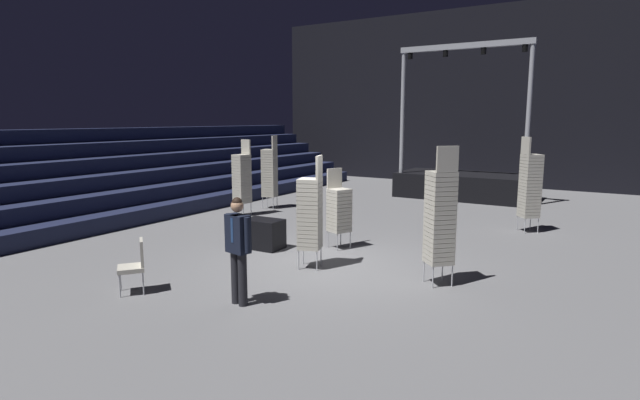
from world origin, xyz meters
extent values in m
cube|color=slate|center=(0.00, 0.00, -0.05)|extent=(22.00, 30.00, 0.10)
cube|color=black|center=(0.00, 15.00, 4.00)|extent=(22.00, 0.30, 8.00)
cube|color=#191E38|center=(-6.88, 1.00, 0.23)|extent=(0.75, 24.00, 0.45)
cube|color=#191E38|center=(-7.62, 1.00, 0.68)|extent=(0.75, 24.00, 0.45)
cube|color=#191E38|center=(-8.38, 1.00, 1.12)|extent=(0.75, 24.00, 0.45)
cube|color=#191E38|center=(-9.12, 1.00, 1.57)|extent=(0.75, 24.00, 0.45)
cube|color=#191E38|center=(-9.88, 1.00, 2.02)|extent=(0.75, 24.00, 0.45)
cube|color=#191E38|center=(-10.62, 1.00, 2.48)|extent=(0.75, 24.00, 0.45)
cube|color=black|center=(0.00, 10.64, 0.47)|extent=(5.05, 2.54, 0.94)
cylinder|color=#9EA0A8|center=(-2.27, 9.62, 3.26)|extent=(0.16, 0.16, 4.63)
cylinder|color=#9EA0A8|center=(2.27, 9.62, 3.26)|extent=(0.16, 0.16, 4.63)
cube|color=#9EA0A8|center=(0.00, 9.62, 5.58)|extent=(4.75, 0.20, 0.20)
cylinder|color=black|center=(-2.02, 9.62, 5.36)|extent=(0.18, 0.18, 0.22)
cylinder|color=black|center=(-0.67, 9.62, 5.36)|extent=(0.18, 0.18, 0.22)
cylinder|color=black|center=(0.67, 9.62, 5.36)|extent=(0.18, 0.18, 0.22)
cylinder|color=black|center=(2.02, 9.62, 5.36)|extent=(0.18, 0.18, 0.22)
cylinder|color=black|center=(0.04, -2.69, 0.44)|extent=(0.15, 0.15, 0.88)
cylinder|color=black|center=(-0.13, -2.65, 0.44)|extent=(0.15, 0.15, 0.88)
cube|color=silver|center=(-0.06, -2.73, 1.19)|extent=(0.20, 0.13, 0.62)
cube|color=black|center=(-0.05, -2.67, 1.19)|extent=(0.44, 0.30, 0.62)
cube|color=navy|center=(-0.07, -2.78, 1.27)|extent=(0.06, 0.02, 0.40)
cylinder|color=black|center=(0.19, -2.71, 1.20)|extent=(0.11, 0.11, 0.57)
cylinder|color=black|center=(-0.28, -2.63, 1.20)|extent=(0.11, 0.11, 0.57)
sphere|color=tan|center=(-0.05, -2.67, 1.65)|extent=(0.21, 0.21, 0.21)
sphere|color=black|center=(-0.05, -2.67, 1.70)|extent=(0.17, 0.17, 0.17)
cylinder|color=#B2B5BA|center=(2.15, 0.02, 0.20)|extent=(0.02, 0.02, 0.40)
cylinder|color=#B2B5BA|center=(2.41, 0.29, 0.20)|extent=(0.02, 0.02, 0.40)
cylinder|color=#B2B5BA|center=(2.41, -0.25, 0.20)|extent=(0.02, 0.02, 0.40)
cylinder|color=#B2B5BA|center=(2.68, 0.02, 0.20)|extent=(0.02, 0.02, 0.40)
cube|color=#B7B2A3|center=(2.41, 0.02, 0.44)|extent=(0.62, 0.62, 0.08)
cube|color=#B7B2A3|center=(2.41, 0.02, 0.53)|extent=(0.62, 0.62, 0.08)
cube|color=#B7B2A3|center=(2.41, 0.02, 0.61)|extent=(0.62, 0.62, 0.08)
cube|color=#B7B2A3|center=(2.41, 0.02, 0.70)|extent=(0.62, 0.62, 0.08)
cube|color=#B7B2A3|center=(2.41, 0.02, 0.78)|extent=(0.62, 0.62, 0.08)
cube|color=#B7B2A3|center=(2.41, 0.02, 0.87)|extent=(0.62, 0.62, 0.08)
cube|color=#B7B2A3|center=(2.41, 0.02, 0.95)|extent=(0.62, 0.62, 0.08)
cube|color=#B7B2A3|center=(2.41, 0.02, 1.04)|extent=(0.62, 0.62, 0.08)
cube|color=#B7B2A3|center=(2.41, 0.02, 1.12)|extent=(0.62, 0.62, 0.08)
cube|color=#B7B2A3|center=(2.41, 0.02, 1.21)|extent=(0.62, 0.62, 0.08)
cube|color=#B7B2A3|center=(2.41, 0.02, 1.29)|extent=(0.62, 0.62, 0.08)
cube|color=#B7B2A3|center=(2.41, 0.02, 1.38)|extent=(0.62, 0.62, 0.08)
cube|color=#B7B2A3|center=(2.41, 0.02, 1.46)|extent=(0.62, 0.62, 0.08)
cube|color=#B7B2A3|center=(2.41, 0.02, 1.55)|extent=(0.62, 0.62, 0.08)
cube|color=#B7B2A3|center=(2.41, 0.02, 1.63)|extent=(0.62, 0.62, 0.08)
cube|color=#B7B2A3|center=(2.41, 0.02, 1.72)|extent=(0.62, 0.62, 0.08)
cube|color=#B7B2A3|center=(2.41, 0.02, 1.80)|extent=(0.62, 0.62, 0.08)
cube|color=#B7B2A3|center=(2.41, 0.02, 1.89)|extent=(0.62, 0.62, 0.08)
cube|color=#B7B2A3|center=(2.41, 0.02, 1.97)|extent=(0.62, 0.62, 0.08)
cube|color=#B7B2A3|center=(2.41, 0.02, 2.06)|extent=(0.62, 0.62, 0.08)
cube|color=#B7B2A3|center=(2.55, -0.12, 2.33)|extent=(0.32, 0.32, 0.46)
cylinder|color=#B2B5BA|center=(-4.89, 3.11, 0.20)|extent=(0.02, 0.02, 0.40)
cylinder|color=#B2B5BA|center=(-5.26, 3.18, 0.20)|extent=(0.02, 0.02, 0.40)
cylinder|color=#B2B5BA|center=(-4.82, 3.49, 0.20)|extent=(0.02, 0.02, 0.40)
cylinder|color=#B2B5BA|center=(-5.19, 3.55, 0.20)|extent=(0.02, 0.02, 0.40)
cube|color=#B7B2A3|center=(-5.04, 3.33, 0.44)|extent=(0.51, 0.51, 0.08)
cube|color=#B7B2A3|center=(-5.04, 3.33, 0.53)|extent=(0.51, 0.51, 0.08)
cube|color=#B7B2A3|center=(-5.04, 3.33, 0.61)|extent=(0.51, 0.51, 0.08)
cube|color=#B7B2A3|center=(-5.04, 3.33, 0.70)|extent=(0.51, 0.51, 0.08)
cube|color=#B7B2A3|center=(-5.04, 3.33, 0.78)|extent=(0.51, 0.51, 0.08)
cube|color=#B7B2A3|center=(-5.04, 3.33, 0.87)|extent=(0.51, 0.51, 0.08)
cube|color=#B7B2A3|center=(-5.04, 3.33, 0.95)|extent=(0.51, 0.51, 0.08)
cube|color=#B7B2A3|center=(-5.04, 3.33, 1.04)|extent=(0.51, 0.51, 0.08)
cube|color=#B7B2A3|center=(-5.04, 3.33, 1.12)|extent=(0.51, 0.51, 0.08)
cube|color=#B7B2A3|center=(-5.04, 3.33, 1.21)|extent=(0.51, 0.51, 0.08)
cube|color=#B7B2A3|center=(-5.04, 3.33, 1.29)|extent=(0.51, 0.51, 0.08)
cube|color=#B7B2A3|center=(-5.04, 3.33, 1.38)|extent=(0.51, 0.51, 0.08)
cube|color=#B7B2A3|center=(-5.04, 3.33, 1.46)|extent=(0.51, 0.51, 0.08)
cube|color=#B7B2A3|center=(-5.04, 3.33, 1.55)|extent=(0.51, 0.51, 0.08)
cube|color=#B7B2A3|center=(-5.04, 3.33, 1.63)|extent=(0.51, 0.51, 0.08)
cube|color=#B7B2A3|center=(-5.04, 3.33, 1.72)|extent=(0.51, 0.51, 0.08)
cube|color=#B7B2A3|center=(-5.04, 3.33, 1.80)|extent=(0.51, 0.51, 0.08)
cube|color=#B7B2A3|center=(-5.04, 3.33, 1.89)|extent=(0.51, 0.51, 0.08)
cube|color=#B7B2A3|center=(-5.01, 3.53, 2.16)|extent=(0.41, 0.12, 0.46)
cylinder|color=#B2B5BA|center=(-5.23, 4.61, 0.20)|extent=(0.02, 0.02, 0.40)
cylinder|color=#B2B5BA|center=(-5.33, 4.97, 0.20)|extent=(0.02, 0.02, 0.40)
cylinder|color=#B2B5BA|center=(-4.86, 4.71, 0.20)|extent=(0.02, 0.02, 0.40)
cylinder|color=#B2B5BA|center=(-4.96, 5.08, 0.20)|extent=(0.02, 0.02, 0.40)
cube|color=#B7B2A3|center=(-5.10, 4.84, 0.44)|extent=(0.54, 0.54, 0.08)
cube|color=#B7B2A3|center=(-5.10, 4.84, 0.53)|extent=(0.54, 0.54, 0.08)
cube|color=#B7B2A3|center=(-5.10, 4.84, 0.61)|extent=(0.54, 0.54, 0.08)
cube|color=#B7B2A3|center=(-5.10, 4.84, 0.70)|extent=(0.54, 0.54, 0.08)
cube|color=#B7B2A3|center=(-5.10, 4.84, 0.78)|extent=(0.54, 0.54, 0.08)
cube|color=#B7B2A3|center=(-5.10, 4.84, 0.87)|extent=(0.54, 0.54, 0.08)
cube|color=#B7B2A3|center=(-5.10, 4.84, 0.95)|extent=(0.54, 0.54, 0.08)
cube|color=#B7B2A3|center=(-5.10, 4.84, 1.04)|extent=(0.54, 0.54, 0.08)
cube|color=#B7B2A3|center=(-5.10, 4.84, 1.12)|extent=(0.54, 0.54, 0.08)
cube|color=#B7B2A3|center=(-5.10, 4.84, 1.21)|extent=(0.54, 0.54, 0.08)
cube|color=#B7B2A3|center=(-5.10, 4.84, 1.29)|extent=(0.54, 0.54, 0.08)
cube|color=#B7B2A3|center=(-5.10, 4.84, 1.38)|extent=(0.54, 0.54, 0.08)
cube|color=#B7B2A3|center=(-5.10, 4.84, 1.46)|extent=(0.54, 0.54, 0.08)
cube|color=#B7B2A3|center=(-5.10, 4.84, 1.55)|extent=(0.54, 0.54, 0.08)
cube|color=#B7B2A3|center=(-5.10, 4.84, 1.63)|extent=(0.54, 0.54, 0.08)
cube|color=#B7B2A3|center=(-5.10, 4.84, 1.72)|extent=(0.54, 0.54, 0.08)
cube|color=#B7B2A3|center=(-5.10, 4.84, 1.80)|extent=(0.54, 0.54, 0.08)
cube|color=#B7B2A3|center=(-5.10, 4.84, 1.89)|extent=(0.54, 0.54, 0.08)
cube|color=#B7B2A3|center=(-5.10, 4.84, 1.97)|extent=(0.54, 0.54, 0.08)
cube|color=#B7B2A3|center=(-4.91, 4.89, 2.25)|extent=(0.16, 0.40, 0.46)
cylinder|color=#B2B5BA|center=(3.11, 5.83, 0.20)|extent=(0.02, 0.02, 0.40)
cylinder|color=#B2B5BA|center=(3.35, 5.53, 0.20)|extent=(0.02, 0.02, 0.40)
cylinder|color=#B2B5BA|center=(2.81, 5.59, 0.20)|extent=(0.02, 0.02, 0.40)
cylinder|color=#B2B5BA|center=(3.05, 5.29, 0.20)|extent=(0.02, 0.02, 0.40)
cube|color=#B7B2A3|center=(3.08, 5.56, 0.44)|extent=(0.62, 0.62, 0.08)
cube|color=#B7B2A3|center=(3.08, 5.56, 0.53)|extent=(0.62, 0.62, 0.08)
cube|color=#B7B2A3|center=(3.08, 5.56, 0.61)|extent=(0.62, 0.62, 0.08)
cube|color=#B7B2A3|center=(3.08, 5.56, 0.70)|extent=(0.62, 0.62, 0.08)
cube|color=#B7B2A3|center=(3.08, 5.56, 0.78)|extent=(0.62, 0.62, 0.08)
cube|color=#B7B2A3|center=(3.08, 5.56, 0.87)|extent=(0.62, 0.62, 0.08)
cube|color=#B7B2A3|center=(3.08, 5.56, 0.95)|extent=(0.62, 0.62, 0.08)
cube|color=#B7B2A3|center=(3.08, 5.56, 1.04)|extent=(0.62, 0.62, 0.08)
cube|color=#B7B2A3|center=(3.08, 5.56, 1.12)|extent=(0.62, 0.62, 0.08)
cube|color=#B7B2A3|center=(3.08, 5.56, 1.21)|extent=(0.62, 0.62, 0.08)
cube|color=#B7B2A3|center=(3.08, 5.56, 1.29)|extent=(0.62, 0.62, 0.08)
cube|color=#B7B2A3|center=(3.08, 5.56, 1.38)|extent=(0.62, 0.62, 0.08)
cube|color=#B7B2A3|center=(3.08, 5.56, 1.46)|extent=(0.62, 0.62, 0.08)
cube|color=#B7B2A3|center=(3.08, 5.56, 1.55)|extent=(0.62, 0.62, 0.08)
cube|color=#B7B2A3|center=(3.08, 5.56, 1.63)|extent=(0.62, 0.62, 0.08)
cube|color=#B7B2A3|center=(3.08, 5.56, 1.72)|extent=(0.62, 0.62, 0.08)
cube|color=#B7B2A3|center=(3.08, 5.56, 1.80)|extent=(0.62, 0.62, 0.08)
cube|color=#B7B2A3|center=(3.08, 5.56, 1.89)|extent=(0.62, 0.62, 0.08)
cube|color=#B7B2A3|center=(3.08, 5.56, 1.97)|extent=(0.62, 0.62, 0.08)
cube|color=#B7B2A3|center=(3.08, 5.56, 2.06)|extent=(0.62, 0.62, 0.08)
cube|color=#B7B2A3|center=(2.93, 5.44, 2.33)|extent=(0.29, 0.35, 0.46)
cylinder|color=#B2B5BA|center=(-0.18, 1.46, 0.20)|extent=(0.02, 0.02, 0.40)
cylinder|color=#B2B5BA|center=(-0.34, 1.11, 0.20)|extent=(0.02, 0.02, 0.40)
cylinder|color=#B2B5BA|center=(-0.52, 1.61, 0.20)|extent=(0.02, 0.02, 0.40)
cylinder|color=#B2B5BA|center=(-0.68, 1.27, 0.20)|extent=(0.02, 0.02, 0.40)
cube|color=#B7B2A3|center=(-0.43, 1.36, 0.44)|extent=(0.58, 0.58, 0.08)
cube|color=#B7B2A3|center=(-0.43, 1.36, 0.53)|extent=(0.58, 0.58, 0.08)
cube|color=#B7B2A3|center=(-0.43, 1.36, 0.61)|extent=(0.58, 0.58, 0.08)
cube|color=#B7B2A3|center=(-0.43, 1.36, 0.70)|extent=(0.58, 0.58, 0.08)
cube|color=#B7B2A3|center=(-0.43, 1.36, 0.78)|extent=(0.58, 0.58, 0.08)
cube|color=#B7B2A3|center=(-0.43, 1.36, 0.87)|extent=(0.58, 0.58, 0.08)
cube|color=#B7B2A3|center=(-0.43, 1.36, 0.95)|extent=(0.58, 0.58, 0.08)
cube|color=#B7B2A3|center=(-0.43, 1.36, 1.04)|extent=(0.58, 0.58, 0.08)
cube|color=#B7B2A3|center=(-0.43, 1.36, 1.12)|extent=(0.58, 0.58, 0.08)
cube|color=#B7B2A3|center=(-0.43, 1.36, 1.21)|extent=(0.58, 0.58, 0.08)
cube|color=#B7B2A3|center=(-0.43, 1.36, 1.29)|extent=(0.58, 0.58, 0.08)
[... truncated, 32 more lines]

